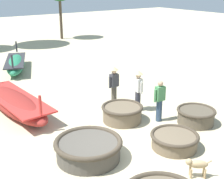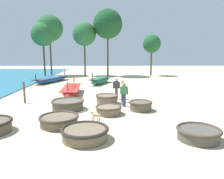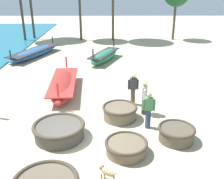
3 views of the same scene
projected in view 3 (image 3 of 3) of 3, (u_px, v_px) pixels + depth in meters
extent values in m
plane|color=#C6B793|center=(71.00, 144.00, 9.73)|extent=(80.00, 80.00, 0.00)
cylinder|color=brown|center=(120.00, 113.00, 11.46)|extent=(1.43, 1.43, 0.56)
torus|color=#42382B|center=(120.00, 107.00, 11.35)|extent=(1.55, 1.55, 0.11)
cylinder|color=brown|center=(176.00, 134.00, 9.89)|extent=(1.31, 1.31, 0.51)
torus|color=#42382B|center=(177.00, 128.00, 9.79)|extent=(1.41, 1.41, 0.10)
cylinder|color=#4C473F|center=(59.00, 131.00, 10.06)|extent=(1.87, 1.87, 0.53)
torus|color=#42382B|center=(59.00, 125.00, 9.95)|extent=(2.02, 2.02, 0.15)
cylinder|color=brown|center=(126.00, 148.00, 9.15)|extent=(1.41, 1.41, 0.42)
torus|color=#42382B|center=(126.00, 143.00, 9.07)|extent=(1.52, 1.52, 0.11)
ellipsoid|color=#285693|center=(34.00, 53.00, 21.09)|extent=(3.35, 5.88, 0.63)
cube|color=#2D2D33|center=(34.00, 50.00, 21.01)|extent=(3.22, 5.47, 0.06)
cylinder|color=#2D2D33|center=(52.00, 40.00, 23.18)|extent=(0.10, 0.10, 0.57)
cylinder|color=#2D2D33|center=(10.00, 54.00, 18.57)|extent=(0.10, 0.10, 0.57)
ellipsoid|color=maroon|center=(64.00, 85.00, 14.27)|extent=(1.58, 4.98, 0.74)
cube|color=red|center=(63.00, 81.00, 14.18)|extent=(1.61, 4.59, 0.06)
cylinder|color=red|center=(66.00, 62.00, 16.10)|extent=(0.10, 0.10, 0.67)
cylinder|color=red|center=(58.00, 90.00, 11.94)|extent=(0.10, 0.10, 0.67)
ellipsoid|color=#237551|center=(104.00, 56.00, 19.86)|extent=(2.53, 4.30, 0.75)
cube|color=#2D2D33|center=(104.00, 53.00, 19.77)|extent=(2.44, 4.00, 0.06)
cylinder|color=#2D2D33|center=(114.00, 43.00, 21.29)|extent=(0.10, 0.10, 0.67)
cylinder|color=#2D2D33|center=(93.00, 54.00, 17.94)|extent=(0.10, 0.10, 0.67)
cylinder|color=#2D425B|center=(148.00, 119.00, 10.70)|extent=(0.22, 0.22, 0.82)
cube|color=#4C8E56|center=(149.00, 104.00, 10.44)|extent=(0.35, 0.24, 0.54)
sphere|color=tan|center=(149.00, 95.00, 10.29)|extent=(0.20, 0.20, 0.20)
cylinder|color=#4C8E56|center=(143.00, 105.00, 10.47)|extent=(0.09, 0.09, 0.48)
cylinder|color=#4C8E56|center=(154.00, 105.00, 10.45)|extent=(0.09, 0.09, 0.48)
cylinder|color=#4C473D|center=(133.00, 96.00, 12.78)|extent=(0.22, 0.22, 0.82)
cube|color=#3D3D42|center=(133.00, 83.00, 12.52)|extent=(0.35, 0.24, 0.54)
sphere|color=#DBB28E|center=(134.00, 76.00, 12.38)|extent=(0.20, 0.20, 0.20)
cylinder|color=#3D3D42|center=(129.00, 85.00, 12.53)|extent=(0.09, 0.09, 0.48)
cylinder|color=#3D3D42|center=(138.00, 84.00, 12.55)|extent=(0.09, 0.09, 0.48)
cone|color=#D1BC84|center=(134.00, 73.00, 12.33)|extent=(0.36, 0.36, 0.14)
cylinder|color=#383842|center=(144.00, 106.00, 11.81)|extent=(0.22, 0.22, 0.82)
cube|color=silver|center=(145.00, 92.00, 11.56)|extent=(0.25, 0.36, 0.54)
sphere|color=#DBB28E|center=(145.00, 84.00, 11.41)|extent=(0.20, 0.20, 0.20)
cylinder|color=silver|center=(145.00, 91.00, 11.78)|extent=(0.09, 0.09, 0.48)
cylinder|color=silver|center=(145.00, 95.00, 11.37)|extent=(0.09, 0.09, 0.48)
cone|color=#D1BC84|center=(145.00, 81.00, 11.36)|extent=(0.36, 0.36, 0.14)
ellipsoid|color=tan|center=(108.00, 172.00, 7.73)|extent=(0.53, 0.48, 0.22)
sphere|color=tan|center=(101.00, 167.00, 7.85)|extent=(0.18, 0.18, 0.18)
cylinder|color=tan|center=(114.00, 174.00, 7.57)|extent=(0.18, 0.16, 0.16)
cylinder|color=tan|center=(101.00, 177.00, 7.88)|extent=(0.06, 0.06, 0.28)
cylinder|color=tan|center=(104.00, 175.00, 7.98)|extent=(0.06, 0.06, 0.28)
cylinder|color=#4C3D2D|center=(113.00, 11.00, 26.06)|extent=(0.24, 0.24, 5.81)
cylinder|color=#4C3D2D|center=(23.00, 18.00, 25.90)|extent=(0.24, 0.24, 4.67)
cylinder|color=#4C3D2D|center=(174.00, 22.00, 26.76)|extent=(0.24, 0.24, 3.67)
cylinder|color=#4C3D2D|center=(80.00, 16.00, 26.43)|extent=(0.24, 0.24, 4.74)
cylinder|color=#4C3D2D|center=(32.00, 12.00, 26.76)|extent=(0.24, 0.24, 5.42)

